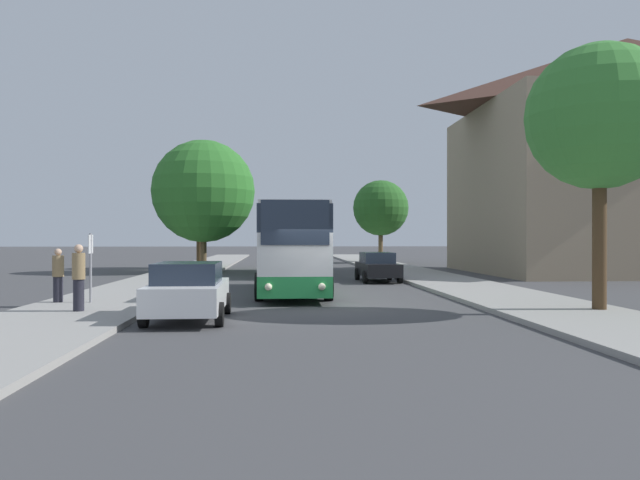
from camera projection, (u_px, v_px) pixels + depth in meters
ground_plane at (318, 309)px, 19.53m from camera, size 300.00×300.00×0.00m
sidewalk_left at (90, 308)px, 19.07m from camera, size 4.00×120.00×0.15m
sidewalk_right at (535, 305)px, 19.98m from camera, size 4.00×120.00×0.15m
building_right_background at (627, 156)px, 39.83m from camera, size 19.33×15.05×15.01m
bus_front at (293, 247)px, 24.94m from camera, size 2.78×10.22×3.46m
bus_middle at (288, 244)px, 38.21m from camera, size 3.09×11.64×3.55m
parked_car_left_curb at (189, 290)px, 16.75m from camera, size 2.10×4.36×1.56m
parked_car_right_near at (378, 266)px, 31.78m from camera, size 1.98×4.37×1.49m
bus_stop_sign at (91, 259)px, 20.01m from camera, size 0.08×0.45×2.22m
pedestrian_waiting_near at (58, 275)px, 20.08m from camera, size 0.36×0.36×1.73m
pedestrian_waiting_far at (79, 277)px, 17.63m from camera, size 0.36×0.36×1.89m
tree_left_near at (203, 191)px, 39.99m from camera, size 6.57×6.57×8.37m
tree_left_far at (199, 204)px, 45.35m from camera, size 4.47×4.47×6.81m
tree_right_near at (381, 208)px, 55.70m from camera, size 4.97×4.97×7.26m
tree_right_mid at (600, 118)px, 18.09m from camera, size 4.23×4.23×7.71m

